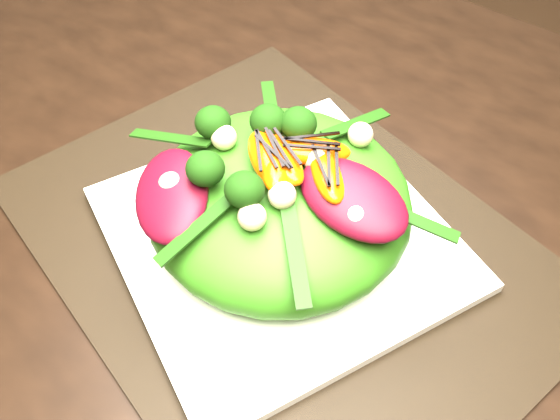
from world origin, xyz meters
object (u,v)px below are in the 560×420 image
Objects in this scene: plate_base at (280,237)px; salad_bowl at (280,228)px; placemat at (280,242)px; lettuce_mound at (280,202)px; orange_segment at (297,134)px; dining_table at (279,241)px.

plate_base is 0.01m from salad_bowl.
plate_base is (0.00, 0.00, 0.01)m from placemat.
lettuce_mound reaches higher than plate_base.
orange_segment is (-0.01, 0.03, 0.04)m from lettuce_mound.
lettuce_mound reaches higher than placemat.
orange_segment is (-0.01, 0.03, 0.08)m from salad_bowl.
placemat is 1.73× the size of plate_base.
orange_segment is at bearing 105.43° from salad_bowl.
dining_table is at bearing -94.05° from orange_segment.
orange_segment reaches higher than placemat.
salad_bowl is 3.76× the size of orange_segment.
salad_bowl is 0.08m from orange_segment.
salad_bowl is at bearing 45.00° from placemat.
plate_base is at bearing 0.00° from lettuce_mound.
dining_table is at bearing 129.73° from salad_bowl.
placemat is (0.01, -0.01, 0.02)m from dining_table.
placemat is 0.02m from salad_bowl.
dining_table is 26.68× the size of orange_segment.
lettuce_mound is at bearing 0.00° from placemat.
plate_base is at bearing -135.00° from salad_bowl.
placemat is 0.01m from plate_base.
dining_table is 0.12m from orange_segment.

